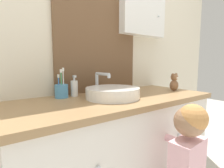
% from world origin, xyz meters
% --- Properties ---
extents(wall_back, '(3.20, 0.18, 2.50)m').
position_xyz_m(wall_back, '(0.04, 0.62, 1.29)').
color(wall_back, beige).
rests_on(wall_back, ground_plane).
extents(vanity_counter, '(1.41, 0.60, 0.89)m').
position_xyz_m(vanity_counter, '(0.00, 0.30, 0.45)').
color(vanity_counter, silver).
rests_on(vanity_counter, ground_plane).
extents(sink_basin, '(0.36, 0.41, 0.16)m').
position_xyz_m(sink_basin, '(-0.04, 0.30, 0.93)').
color(sink_basin, white).
rests_on(sink_basin, vanity_counter).
extents(toothbrush_holder, '(0.09, 0.09, 0.20)m').
position_xyz_m(toothbrush_holder, '(-0.31, 0.50, 0.94)').
color(toothbrush_holder, '#4C93C6').
rests_on(toothbrush_holder, vanity_counter).
extents(soap_dispenser, '(0.05, 0.05, 0.15)m').
position_xyz_m(soap_dispenser, '(-0.22, 0.50, 0.95)').
color(soap_dispenser, white).
rests_on(soap_dispenser, vanity_counter).
extents(teddy_bear, '(0.08, 0.07, 0.15)m').
position_xyz_m(teddy_bear, '(0.57, 0.25, 0.96)').
color(teddy_bear, brown).
rests_on(teddy_bear, vanity_counter).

